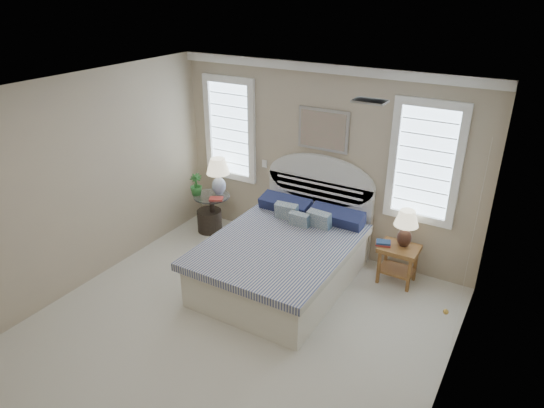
% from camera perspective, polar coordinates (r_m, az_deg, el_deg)
% --- Properties ---
extents(floor, '(4.50, 5.00, 0.01)m').
position_cam_1_polar(floor, '(5.65, -5.88, -15.79)').
color(floor, '#B7AF9C').
rests_on(floor, ground).
extents(ceiling, '(4.50, 5.00, 0.01)m').
position_cam_1_polar(ceiling, '(4.40, -7.43, 11.93)').
color(ceiling, white).
rests_on(ceiling, wall_back).
extents(wall_back, '(4.50, 0.02, 2.70)m').
position_cam_1_polar(wall_back, '(6.86, 5.98, 4.97)').
color(wall_back, '#BBAA8C').
rests_on(wall_back, floor).
extents(wall_left, '(0.02, 5.00, 2.70)m').
position_cam_1_polar(wall_left, '(6.39, -23.01, 1.50)').
color(wall_left, '#BBAA8C').
rests_on(wall_left, floor).
extents(wall_right, '(0.02, 5.00, 2.70)m').
position_cam_1_polar(wall_right, '(4.13, 19.95, -11.10)').
color(wall_right, '#BBAA8C').
rests_on(wall_right, floor).
extents(crown_molding, '(4.50, 0.08, 0.12)m').
position_cam_1_polar(crown_molding, '(6.50, 6.34, 15.61)').
color(crown_molding, white).
rests_on(crown_molding, wall_back).
extents(hvac_vent, '(0.30, 0.20, 0.02)m').
position_cam_1_polar(hvac_vent, '(4.54, 11.46, 11.78)').
color(hvac_vent, '#B2B2B2').
rests_on(hvac_vent, ceiling).
extents(switch_plate, '(0.08, 0.01, 0.12)m').
position_cam_1_polar(switch_plate, '(7.33, -0.90, 4.77)').
color(switch_plate, white).
rests_on(switch_plate, wall_back).
extents(window_left, '(0.90, 0.06, 1.60)m').
position_cam_1_polar(window_left, '(7.50, -4.91, 8.77)').
color(window_left, '#C7E4FC').
rests_on(window_left, wall_back).
extents(window_right, '(0.90, 0.06, 1.60)m').
position_cam_1_polar(window_right, '(6.35, 17.55, 4.65)').
color(window_right, '#C7E4FC').
rests_on(window_right, wall_back).
extents(painting, '(0.74, 0.04, 0.58)m').
position_cam_1_polar(painting, '(6.68, 6.01, 8.66)').
color(painting, silver).
rests_on(painting, wall_back).
extents(closet_door, '(0.02, 1.80, 2.40)m').
position_cam_1_polar(closet_door, '(5.23, 22.28, -5.39)').
color(closet_door, silver).
rests_on(closet_door, floor).
extents(bed, '(1.72, 2.28, 1.47)m').
position_cam_1_polar(bed, '(6.42, 1.64, -5.89)').
color(bed, silver).
rests_on(bed, floor).
extents(side_table_left, '(0.56, 0.56, 0.63)m').
position_cam_1_polar(side_table_left, '(7.67, -7.03, -0.68)').
color(side_table_left, black).
rests_on(side_table_left, floor).
extents(nightstand_right, '(0.50, 0.40, 0.53)m').
position_cam_1_polar(nightstand_right, '(6.58, 14.64, -5.99)').
color(nightstand_right, '#905F2F').
rests_on(nightstand_right, floor).
extents(floor_pot, '(0.51, 0.51, 0.35)m').
position_cam_1_polar(floor_pot, '(7.80, -7.34, -1.95)').
color(floor_pot, black).
rests_on(floor_pot, floor).
extents(lamp_left, '(0.42, 0.42, 0.59)m').
position_cam_1_polar(lamp_left, '(7.49, -6.35, 3.74)').
color(lamp_left, silver).
rests_on(lamp_left, side_table_left).
extents(lamp_right, '(0.40, 0.40, 0.51)m').
position_cam_1_polar(lamp_right, '(6.42, 15.50, -2.29)').
color(lamp_right, black).
rests_on(lamp_right, nightstand_right).
extents(potted_plant, '(0.25, 0.25, 0.34)m').
position_cam_1_polar(potted_plant, '(7.56, -8.93, 2.26)').
color(potted_plant, '#2B6D2E').
rests_on(potted_plant, side_table_left).
extents(books_left, '(0.25, 0.22, 0.03)m').
position_cam_1_polar(books_left, '(7.41, -6.59, 0.61)').
color(books_left, '#A02E28').
rests_on(books_left, side_table_left).
extents(books_right, '(0.22, 0.19, 0.05)m').
position_cam_1_polar(books_right, '(6.49, 12.97, -4.51)').
color(books_right, '#A02E28').
rests_on(books_right, nightstand_right).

